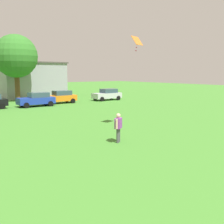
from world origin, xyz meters
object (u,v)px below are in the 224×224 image
object	(u,v)px
adult_bystander	(118,125)
parked_car_silver_5	(107,94)
tree_far_right	(16,56)
kite	(137,42)
parked_car_orange_4	(60,97)
parked_car_blue_3	(37,99)

from	to	relation	value
adult_bystander	parked_car_silver_5	bearing A→B (deg)	19.85
tree_far_right	kite	bearing A→B (deg)	-86.37
adult_bystander	tree_far_right	xyz separation A→B (m)	(2.10, 26.22, 5.25)
adult_bystander	parked_car_silver_5	world-z (taller)	adult_bystander
kite	parked_car_orange_4	world-z (taller)	kite
adult_bystander	kite	bearing A→B (deg)	-1.07
adult_bystander	tree_far_right	size ratio (longest dim) A/B	0.18
adult_bystander	kite	distance (m)	6.79
kite	parked_car_orange_4	distance (m)	18.76
adult_bystander	parked_car_silver_5	size ratio (longest dim) A/B	0.40
parked_car_orange_4	tree_far_right	distance (m)	8.80
adult_bystander	tree_far_right	world-z (taller)	tree_far_right
parked_car_blue_3	parked_car_orange_4	xyz separation A→B (m)	(3.72, 1.36, 0.00)
parked_car_blue_3	parked_car_orange_4	world-z (taller)	same
parked_car_orange_4	tree_far_right	world-z (taller)	tree_far_right
kite	parked_car_orange_4	bearing A→B (deg)	82.60
parked_car_blue_3	tree_far_right	xyz separation A→B (m)	(-0.10, 7.15, 5.41)
parked_car_blue_3	parked_car_silver_5	distance (m)	11.15
parked_car_silver_5	tree_far_right	size ratio (longest dim) A/B	0.46
kite	parked_car_silver_5	bearing A→B (deg)	61.06
parked_car_silver_5	tree_far_right	xyz separation A→B (m)	(-11.19, 6.10, 5.41)
kite	parked_car_silver_5	xyz separation A→B (m)	(9.69, 17.53, -5.31)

